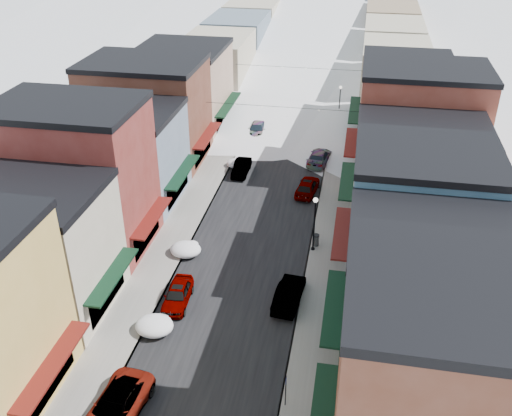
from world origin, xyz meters
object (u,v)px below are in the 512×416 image
at_px(car_silver_sedan, 178,295).
at_px(car_green_sedan, 289,294).
at_px(car_white_suv, 115,408).
at_px(streetlamp_near, 315,217).
at_px(car_dark_hatch, 241,168).
at_px(trash_can, 316,240).

distance_m(car_silver_sedan, car_green_sedan, 8.09).
relative_size(car_white_suv, streetlamp_near, 1.17).
height_order(car_white_suv, car_dark_hatch, car_white_suv).
xyz_separation_m(car_white_suv, car_dark_hatch, (0.54, 32.30, -0.09)).
distance_m(car_green_sedan, streetlamp_near, 7.53).
relative_size(car_white_suv, trash_can, 5.71).
bearing_deg(streetlamp_near, car_silver_sedan, -136.43).
bearing_deg(car_silver_sedan, car_white_suv, -95.44).
bearing_deg(car_silver_sedan, car_dark_hatch, 86.01).
xyz_separation_m(car_silver_sedan, car_green_sedan, (7.94, 1.53, 0.04)).
xyz_separation_m(car_white_suv, car_green_sedan, (8.30, 12.10, -0.01)).
xyz_separation_m(car_dark_hatch, trash_can, (8.98, -12.48, -0.04)).
relative_size(car_white_suv, car_dark_hatch, 1.34).
relative_size(car_silver_sedan, streetlamp_near, 0.89).
bearing_deg(trash_can, streetlamp_near, -102.46).
bearing_deg(car_silver_sedan, car_green_sedan, 7.43).
bearing_deg(trash_can, car_white_suv, -115.66).
height_order(car_dark_hatch, streetlamp_near, streetlamp_near).
height_order(car_silver_sedan, car_green_sedan, car_green_sedan).
height_order(car_white_suv, car_green_sedan, car_white_suv).
distance_m(car_silver_sedan, car_dark_hatch, 21.73).
xyz_separation_m(car_green_sedan, trash_can, (1.23, 7.72, -0.12)).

